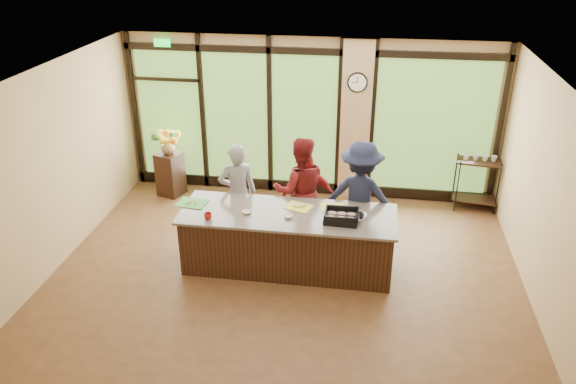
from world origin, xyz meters
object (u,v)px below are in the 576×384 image
(roasting_pan, at_px, (341,218))
(cook_left, at_px, (238,193))
(cook_right, at_px, (360,197))
(flower_stand, at_px, (170,174))
(bar_cart, at_px, (477,177))
(island_base, at_px, (288,241))

(roasting_pan, bearing_deg, cook_left, 158.23)
(cook_right, bearing_deg, flower_stand, -13.59)
(cook_right, height_order, flower_stand, cook_right)
(roasting_pan, distance_m, bar_cart, 3.47)
(island_base, xyz_separation_m, cook_left, (-0.92, 0.68, 0.41))
(flower_stand, bearing_deg, roasting_pan, -15.77)
(flower_stand, bearing_deg, cook_right, -3.47)
(roasting_pan, height_order, bar_cart, bar_cart)
(island_base, height_order, flower_stand, island_base)
(flower_stand, xyz_separation_m, bar_cart, (5.72, 0.27, 0.21))
(cook_right, distance_m, bar_cart, 2.70)
(bar_cart, bearing_deg, cook_right, -131.96)
(cook_left, height_order, bar_cart, cook_left)
(cook_right, relative_size, flower_stand, 2.15)
(cook_right, bearing_deg, island_base, 43.04)
(island_base, height_order, bar_cart, bar_cart)
(island_base, distance_m, flower_stand, 3.41)
(cook_left, relative_size, flower_stand, 2.00)
(cook_right, xyz_separation_m, flower_stand, (-3.66, 1.45, -0.49))
(cook_left, distance_m, flower_stand, 2.31)
(roasting_pan, height_order, flower_stand, roasting_pan)
(island_base, relative_size, roasting_pan, 6.38)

